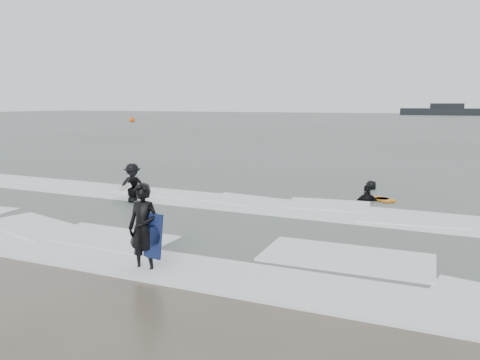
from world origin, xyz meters
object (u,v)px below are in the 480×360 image
at_px(surfer_centre, 145,271).
at_px(surfer_right_near, 367,202).
at_px(surfer_breaker, 133,189).
at_px(buoy, 132,120).
at_px(surfer_right_far, 371,191).
at_px(vessel_horizon, 447,111).
at_px(surfer_wading, 135,203).

height_order(surfer_centre, surfer_right_near, surfer_centre).
xyz_separation_m(surfer_breaker, surfer_right_near, (9.55, 1.43, 0.00)).
distance_m(surfer_centre, surfer_right_near, 9.91).
bearing_deg(buoy, surfer_right_far, -45.26).
xyz_separation_m(surfer_breaker, vessel_horizon, (10.55, 132.86, 1.29)).
bearing_deg(surfer_wading, surfer_breaker, -15.41).
relative_size(surfer_breaker, buoy, 1.19).
height_order(surfer_right_far, vessel_horizon, vessel_horizon).
bearing_deg(vessel_horizon, surfer_breaker, -94.54).
distance_m(surfer_centre, surfer_right_far, 12.17).
distance_m(surfer_breaker, surfer_right_far, 10.08).
height_order(surfer_wading, vessel_horizon, vessel_horizon).
height_order(surfer_centre, surfer_right_far, surfer_centre).
bearing_deg(surfer_centre, surfer_right_near, 69.11).
height_order(buoy, vessel_horizon, vessel_horizon).
relative_size(surfer_centre, surfer_wading, 1.29).
distance_m(surfer_centre, vessel_horizon, 140.87).
height_order(surfer_right_near, buoy, buoy).
bearing_deg(surfer_breaker, surfer_right_near, -38.86).
height_order(surfer_wading, surfer_right_near, surfer_right_near).
height_order(surfer_centre, vessel_horizon, vessel_horizon).
relative_size(surfer_wading, buoy, 0.92).
xyz_separation_m(surfer_centre, surfer_right_near, (3.23, 9.37, 0.00)).
xyz_separation_m(surfer_right_near, buoy, (-52.52, 55.17, 0.42)).
height_order(surfer_centre, surfer_breaker, surfer_centre).
bearing_deg(surfer_right_near, buoy, -65.15).
relative_size(surfer_right_near, surfer_right_far, 1.14).
xyz_separation_m(surfer_right_far, vessel_horizon, (1.24, 129.01, 1.29)).
xyz_separation_m(surfer_centre, surfer_breaker, (-6.32, 7.94, 0.00)).
distance_m(surfer_breaker, vessel_horizon, 133.29).
xyz_separation_m(surfer_right_far, buoy, (-52.28, 52.75, 0.42)).
bearing_deg(surfer_centre, surfer_wading, 126.55).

